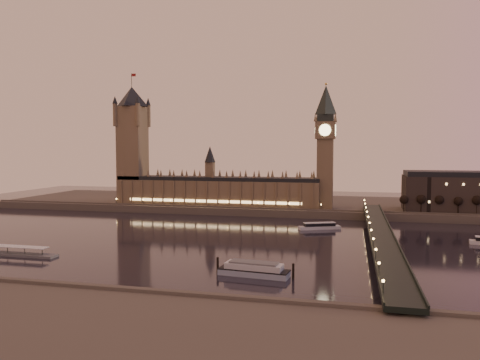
{
  "coord_description": "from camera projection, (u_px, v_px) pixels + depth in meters",
  "views": [
    {
      "loc": [
        75.69,
        -272.92,
        55.86
      ],
      "look_at": [
        1.85,
        35.0,
        34.62
      ],
      "focal_mm": 35.0,
      "sensor_mm": 36.0,
      "label": 1
    }
  ],
  "objects": [
    {
      "name": "bare_tree_3",
      "position": [
        460.0,
        201.0,
        354.59
      ],
      "size": [
        6.57,
        6.57,
        13.35
      ],
      "color": "black",
      "rests_on": "ground"
    },
    {
      "name": "pontoon_pier",
      "position": [
        17.0,
        253.0,
        244.49
      ],
      "size": [
        43.94,
        7.32,
        11.72
      ],
      "color": "#595B5E",
      "rests_on": "ground"
    },
    {
      "name": "cruise_boat_a",
      "position": [
        319.0,
        226.0,
        324.8
      ],
      "size": [
        29.43,
        17.28,
        4.68
      ],
      "rotation": [
        0.0,
        0.0,
        0.4
      ],
      "color": "silver",
      "rests_on": "ground"
    },
    {
      "name": "bare_tree_2",
      "position": [
        441.0,
        201.0,
        357.73
      ],
      "size": [
        6.57,
        6.57,
        13.35
      ],
      "color": "black",
      "rests_on": "ground"
    },
    {
      "name": "bare_tree_0",
      "position": [
        403.0,
        200.0,
        364.02
      ],
      "size": [
        6.57,
        6.57,
        13.35
      ],
      "color": "black",
      "rests_on": "ground"
    },
    {
      "name": "bare_tree_4",
      "position": [
        479.0,
        202.0,
        351.44
      ],
      "size": [
        6.57,
        6.57,
        13.35
      ],
      "color": "black",
      "rests_on": "ground"
    },
    {
      "name": "moored_barge",
      "position": [
        254.0,
        269.0,
        205.57
      ],
      "size": [
        35.92,
        11.91,
        6.62
      ],
      "rotation": [
        0.0,
        0.0,
        -0.1
      ],
      "color": "#91A2B9",
      "rests_on": "ground"
    },
    {
      "name": "big_ben",
      "position": [
        325.0,
        139.0,
        386.7
      ],
      "size": [
        17.68,
        17.68,
        104.0
      ],
      "color": "brown",
      "rests_on": "ground"
    },
    {
      "name": "ground",
      "position": [
        224.0,
        240.0,
        286.15
      ],
      "size": [
        700.0,
        700.0,
        0.0
      ],
      "primitive_type": "plane",
      "color": "black",
      "rests_on": "ground"
    },
    {
      "name": "palace_of_westminster",
      "position": [
        216.0,
        188.0,
        411.43
      ],
      "size": [
        180.0,
        26.62,
        52.0
      ],
      "color": "brown",
      "rests_on": "ground"
    },
    {
      "name": "far_embankment",
      "position": [
        301.0,
        205.0,
        439.06
      ],
      "size": [
        560.0,
        130.0,
        6.0
      ],
      "primitive_type": "cube",
      "color": "#423D35",
      "rests_on": "ground"
    },
    {
      "name": "bare_tree_1",
      "position": [
        422.0,
        200.0,
        360.88
      ],
      "size": [
        6.57,
        6.57,
        13.35
      ],
      "color": "black",
      "rests_on": "ground"
    },
    {
      "name": "westminster_bridge",
      "position": [
        380.0,
        238.0,
        264.46
      ],
      "size": [
        13.2,
        260.0,
        15.3
      ],
      "color": "black",
      "rests_on": "ground"
    },
    {
      "name": "victoria_tower",
      "position": [
        132.0,
        138.0,
        427.07
      ],
      "size": [
        31.68,
        31.68,
        118.0
      ],
      "color": "brown",
      "rests_on": "ground"
    }
  ]
}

